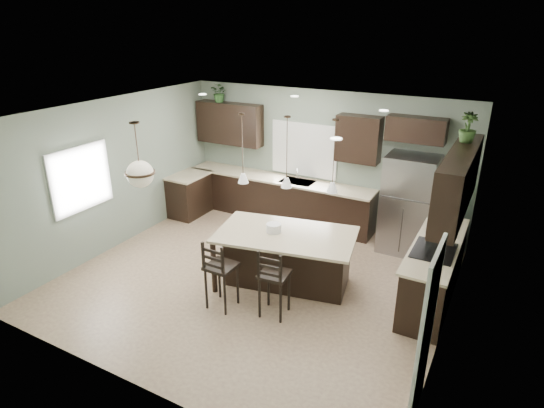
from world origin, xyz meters
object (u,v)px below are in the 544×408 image
(bar_stool_left, at_px, (221,274))
(serving_dish, at_px, (274,228))
(refrigerator, at_px, (408,205))
(kitchen_island, at_px, (285,259))
(plant_back_left, at_px, (220,93))
(bar_stool_center, at_px, (274,282))

(bar_stool_left, bearing_deg, serving_dish, 70.52)
(refrigerator, height_order, kitchen_island, refrigerator)
(serving_dish, bearing_deg, kitchen_island, 11.23)
(bar_stool_left, xyz_separation_m, plant_back_left, (-2.31, 3.45, 2.04))
(kitchen_island, height_order, bar_stool_left, bar_stool_left)
(kitchen_island, distance_m, plant_back_left, 4.33)
(bar_stool_left, bearing_deg, bar_stool_center, 14.84)
(bar_stool_left, bearing_deg, plant_back_left, 124.47)
(serving_dish, xyz_separation_m, plant_back_left, (-2.66, 2.47, 1.61))
(refrigerator, xyz_separation_m, kitchen_island, (-1.42, -2.16, -0.46))
(refrigerator, relative_size, bar_stool_center, 1.67)
(kitchen_island, bearing_deg, bar_stool_left, -129.91)
(refrigerator, xyz_separation_m, plant_back_left, (-4.28, 0.28, 1.68))
(refrigerator, relative_size, kitchen_island, 0.85)
(refrigerator, distance_m, serving_dish, 2.73)
(serving_dish, relative_size, plant_back_left, 0.58)
(kitchen_island, bearing_deg, plant_back_left, 128.37)
(serving_dish, xyz_separation_m, bar_stool_left, (-0.36, -0.98, -0.43))
(kitchen_island, relative_size, bar_stool_left, 1.93)
(bar_stool_center, bearing_deg, bar_stool_left, -171.38)
(bar_stool_center, relative_size, plant_back_left, 2.67)
(refrigerator, xyz_separation_m, bar_stool_center, (-1.19, -2.97, -0.37))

